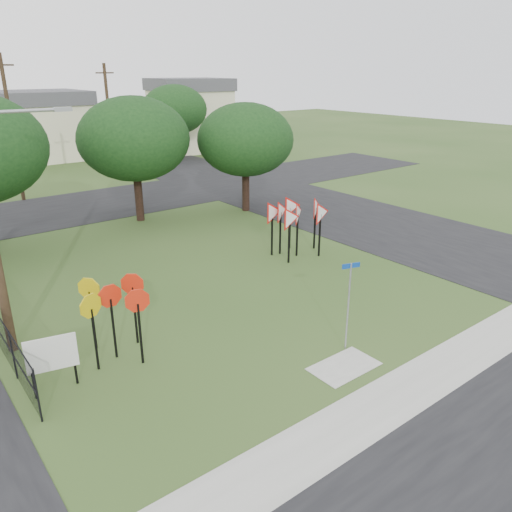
{
  "coord_description": "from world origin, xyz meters",
  "views": [
    {
      "loc": [
        -9.61,
        -10.58,
        8.07
      ],
      "look_at": [
        0.98,
        3.0,
        1.6
      ],
      "focal_mm": 35.0,
      "sensor_mm": 36.0,
      "label": 1
    }
  ],
  "objects": [
    {
      "name": "yield_sign_cluster",
      "position": [
        5.16,
        5.47,
        1.92
      ],
      "size": [
        3.28,
        1.84,
        2.62
      ],
      "color": "black",
      "rests_on": "ground"
    },
    {
      "name": "curb_pad",
      "position": [
        0.0,
        -2.4,
        0.01
      ],
      "size": [
        2.0,
        1.2,
        0.02
      ],
      "primitive_type": "cube",
      "color": "#9FA097",
      "rests_on": "ground"
    },
    {
      "name": "planting_strip",
      "position": [
        0.0,
        -5.4,
        0.01
      ],
      "size": [
        30.0,
        0.8,
        0.02
      ],
      "primitive_type": "cube",
      "color": "#2C481B",
      "rests_on": "ground"
    },
    {
      "name": "tree_far_right",
      "position": [
        14.0,
        32.0,
        4.54
      ],
      "size": [
        6.0,
        6.0,
        6.8
      ],
      "color": "black",
      "rests_on": "ground"
    },
    {
      "name": "far_pole_b",
      "position": [
        6.0,
        28.0,
        4.35
      ],
      "size": [
        1.4,
        0.24,
        8.5
      ],
      "color": "#3C2C1C",
      "rests_on": "ground"
    },
    {
      "name": "tree_near_mid",
      "position": [
        2.0,
        15.0,
        4.54
      ],
      "size": [
        6.0,
        6.0,
        6.8
      ],
      "color": "black",
      "rests_on": "ground"
    },
    {
      "name": "street_far",
      "position": [
        0.0,
        20.0,
        0.01
      ],
      "size": [
        60.0,
        8.0,
        0.02
      ],
      "primitive_type": "cube",
      "color": "black",
      "rests_on": "ground"
    },
    {
      "name": "stop_sign_cluster",
      "position": [
        -4.89,
        2.19,
        1.77
      ],
      "size": [
        2.18,
        2.04,
        2.37
      ],
      "color": "black",
      "rests_on": "ground"
    },
    {
      "name": "house_mid",
      "position": [
        4.0,
        40.0,
        3.15
      ],
      "size": [
        8.4,
        8.4,
        6.2
      ],
      "color": "#EBE8BD",
      "rests_on": "ground"
    },
    {
      "name": "ground",
      "position": [
        0.0,
        0.0,
        0.0
      ],
      "size": [
        140.0,
        140.0,
        0.0
      ],
      "primitive_type": "plane",
      "color": "#2C481B"
    },
    {
      "name": "street_name_sign",
      "position": [
        0.79,
        -1.71,
        1.63
      ],
      "size": [
        0.56,
        0.2,
        2.82
      ],
      "color": "#95979D",
      "rests_on": "ground"
    },
    {
      "name": "tree_near_right",
      "position": [
        8.0,
        13.0,
        4.22
      ],
      "size": [
        5.6,
        5.6,
        6.33
      ],
      "color": "black",
      "rests_on": "ground"
    },
    {
      "name": "far_pole_a",
      "position": [
        -2.0,
        24.0,
        4.6
      ],
      "size": [
        1.4,
        0.24,
        9.0
      ],
      "color": "#3C2C1C",
      "rests_on": "ground"
    },
    {
      "name": "house_right",
      "position": [
        18.0,
        36.0,
        3.65
      ],
      "size": [
        8.3,
        8.3,
        7.2
      ],
      "color": "#EBE8BD",
      "rests_on": "ground"
    },
    {
      "name": "info_board",
      "position": [
        -6.9,
        1.55,
        1.07
      ],
      "size": [
        1.27,
        0.32,
        1.62
      ],
      "color": "black",
      "rests_on": "ground"
    },
    {
      "name": "sidewalk",
      "position": [
        0.0,
        -4.2,
        0.01
      ],
      "size": [
        30.0,
        1.6,
        0.02
      ],
      "primitive_type": "cube",
      "color": "#9FA097",
      "rests_on": "ground"
    },
    {
      "name": "street_right",
      "position": [
        12.0,
        10.0,
        0.01
      ],
      "size": [
        8.0,
        50.0,
        0.02
      ],
      "primitive_type": "cube",
      "color": "black",
      "rests_on": "ground"
    }
  ]
}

